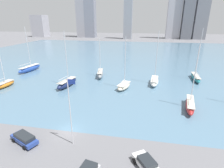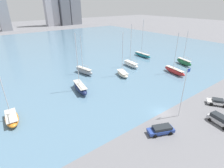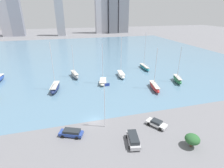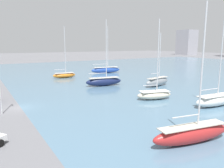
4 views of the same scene
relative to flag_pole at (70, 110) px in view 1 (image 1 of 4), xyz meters
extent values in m
plane|color=slate|center=(-2.08, 2.93, -6.02)|extent=(500.00, 500.00, 0.00)
cube|color=slate|center=(-2.08, 72.93, -6.02)|extent=(180.00, 140.00, 0.00)
cylinder|color=silver|center=(-0.06, 0.00, -0.48)|extent=(0.14, 0.14, 11.07)
cube|color=#1E3899|center=(0.56, 0.00, 4.55)|extent=(1.10, 0.03, 0.70)
cube|color=#A8A8B2|center=(-111.69, 174.65, 5.98)|extent=(15.24, 14.35, 24.00)
cube|color=#9E9EA8|center=(-59.26, 178.38, 14.40)|extent=(13.70, 11.73, 40.83)
cube|color=gray|center=(-50.98, 177.19, 29.64)|extent=(11.23, 9.51, 71.33)
cube|color=#8E939E|center=(-8.12, 167.78, 17.51)|extent=(8.40, 8.14, 47.06)
cube|color=#A8A8B2|center=(37.87, 177.56, 23.69)|extent=(13.38, 7.04, 59.42)
cube|color=slate|center=(50.63, 174.82, 30.90)|extent=(10.01, 8.35, 73.84)
cube|color=slate|center=(63.67, 176.34, 25.35)|extent=(12.04, 7.23, 62.73)
ellipsoid|color=orange|center=(-29.76, 20.15, -5.27)|extent=(3.11, 7.17, 1.49)
cube|color=#BCB7AD|center=(-29.76, 20.15, -4.58)|extent=(2.55, 5.88, 0.10)
cube|color=#2D2D33|center=(-29.76, 20.15, -5.68)|extent=(0.26, 1.27, 0.67)
cylinder|color=silver|center=(-29.72, 20.67, 2.49)|extent=(0.18, 0.18, 14.04)
ellipsoid|color=#284CA8|center=(-32.75, 36.71, -4.96)|extent=(3.89, 11.05, 2.11)
cube|color=silver|center=(-32.75, 36.71, -3.96)|extent=(3.19, 9.06, 0.10)
cube|color=#2D2D33|center=(-32.75, 36.71, -5.54)|extent=(0.47, 1.95, 0.95)
cylinder|color=silver|center=(-32.62, 37.51, 3.26)|extent=(0.18, 0.18, 14.34)
cylinder|color=silver|center=(-33.07, 34.68, -2.81)|extent=(1.04, 5.68, 0.14)
ellipsoid|color=white|center=(13.89, 30.48, -5.09)|extent=(3.13, 8.44, 1.85)
cube|color=silver|center=(13.89, 30.48, -4.21)|extent=(2.57, 6.92, 0.10)
cube|color=#2D2D33|center=(13.89, 30.48, -5.60)|extent=(0.30, 1.49, 0.83)
cylinder|color=silver|center=(13.95, 31.10, 2.86)|extent=(0.18, 0.18, 14.06)
cylinder|color=silver|center=(13.76, 29.12, -3.06)|extent=(0.52, 3.97, 0.14)
ellipsoid|color=beige|center=(5.10, 25.18, -5.23)|extent=(4.38, 7.18, 1.56)
cube|color=silver|center=(5.10, 25.18, -4.50)|extent=(3.59, 5.89, 0.10)
cube|color=#2D2D33|center=(5.10, 25.18, -5.66)|extent=(0.49, 1.21, 0.70)
cylinder|color=silver|center=(5.24, 25.66, 2.05)|extent=(0.18, 0.18, 13.00)
cylinder|color=silver|center=(4.85, 24.34, -3.35)|extent=(0.91, 2.68, 0.14)
ellipsoid|color=#B72828|center=(20.99, 15.76, -5.06)|extent=(3.47, 9.54, 1.90)
cube|color=beige|center=(20.99, 15.76, -4.16)|extent=(2.84, 7.82, 0.10)
cube|color=#2D2D33|center=(20.99, 15.76, -5.59)|extent=(0.46, 1.69, 0.86)
cylinder|color=silver|center=(21.12, 16.45, 1.99)|extent=(0.18, 0.18, 12.22)
cylinder|color=silver|center=(20.82, 14.83, -3.01)|extent=(0.74, 3.26, 0.14)
ellipsoid|color=#19234C|center=(-11.65, 23.88, -4.99)|extent=(3.98, 9.41, 2.06)
cube|color=#BCB7AD|center=(-11.65, 23.88, -4.01)|extent=(3.27, 7.72, 0.10)
cube|color=#2D2D33|center=(-11.65, 23.88, -5.55)|extent=(0.45, 1.65, 0.93)
cylinder|color=silver|center=(-11.53, 24.55, 2.98)|extent=(0.18, 0.18, 13.88)
cylinder|color=silver|center=(-11.93, 22.29, -2.86)|extent=(0.95, 4.55, 0.14)
ellipsoid|color=gray|center=(-4.33, 34.86, -4.95)|extent=(3.49, 8.64, 2.12)
cube|color=#BCB7AD|center=(-4.33, 34.86, -3.94)|extent=(2.86, 7.09, 0.10)
cube|color=#2D2D33|center=(-4.33, 34.86, -5.54)|extent=(0.45, 1.52, 0.95)
cylinder|color=silver|center=(-4.45, 35.48, 1.47)|extent=(0.18, 0.18, 10.73)
cylinder|color=silver|center=(-4.14, 33.91, -2.79)|extent=(0.76, 3.18, 0.14)
ellipsoid|color=#1E757F|center=(27.41, 37.29, -5.18)|extent=(2.31, 10.29, 1.66)
cube|color=#BCB7AD|center=(27.41, 37.29, -4.40)|extent=(1.90, 8.44, 0.10)
cube|color=#2D2D33|center=(27.41, 37.29, -5.64)|extent=(0.23, 1.84, 0.75)
cylinder|color=silver|center=(27.44, 38.05, 3.00)|extent=(0.18, 0.18, 14.70)
cylinder|color=silver|center=(27.33, 35.41, -3.25)|extent=(0.36, 5.29, 0.14)
cube|color=#284293|center=(-7.83, -1.23, -5.36)|extent=(5.40, 3.76, 0.62)
cube|color=#23282D|center=(-7.65, -1.31, -4.75)|extent=(3.92, 2.94, 0.60)
cylinder|color=black|center=(-9.66, -1.47, -5.67)|extent=(0.75, 0.52, 0.70)
cylinder|color=black|center=(-8.89, 0.28, -5.67)|extent=(0.75, 0.52, 0.70)
cylinder|color=black|center=(-6.78, -2.73, -5.67)|extent=(0.75, 0.52, 0.70)
cylinder|color=black|center=(-6.01, -0.98, -5.67)|extent=(0.75, 0.52, 0.70)
cube|color=white|center=(11.53, -3.02, -5.33)|extent=(4.24, 5.00, 0.60)
cube|color=#23282D|center=(11.53, -3.02, -4.75)|extent=(2.75, 2.92, 0.55)
cylinder|color=black|center=(9.89, -2.36, -5.63)|extent=(0.66, 0.80, 0.78)
cylinder|color=black|center=(11.57, -1.25, -5.63)|extent=(0.66, 0.80, 0.78)
camera|label=1|loc=(10.28, -21.51, 12.63)|focal=28.00mm
camera|label=2|loc=(-31.24, -16.58, 16.79)|focal=28.00mm
camera|label=3|loc=(-7.44, -32.88, 19.02)|focal=28.00mm
camera|label=4|loc=(34.69, -2.47, 4.06)|focal=35.00mm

